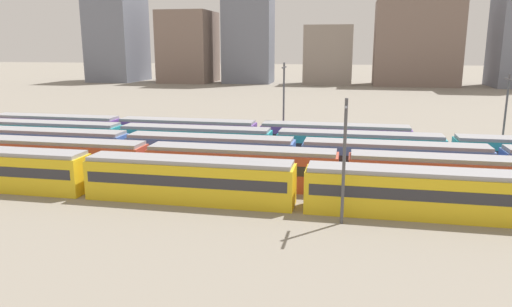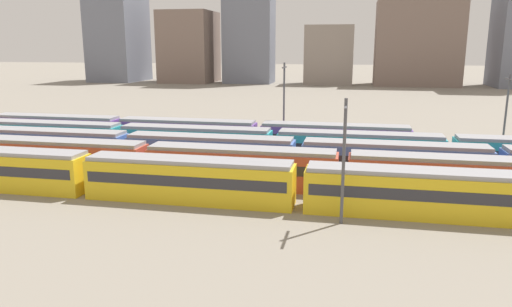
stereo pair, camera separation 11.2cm
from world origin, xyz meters
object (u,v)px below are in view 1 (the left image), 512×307
(train_track_2, at_px, (298,157))
(train_track_3, at_px, (359,149))
(train_track_4, at_px, (187,133))
(catenary_pole_1, at_px, (284,101))
(train_track_0, at_px, (421,193))
(train_track_1, at_px, (343,172))
(catenary_pole_3, at_px, (506,111))
(catenary_pole_0, at_px, (344,155))

(train_track_2, height_order, train_track_3, same)
(train_track_4, relative_size, catenary_pole_1, 5.10)
(train_track_0, bearing_deg, train_track_1, 139.64)
(catenary_pole_1, height_order, catenary_pole_3, catenary_pole_1)
(train_track_1, bearing_deg, train_track_0, -40.36)
(train_track_1, xyz_separation_m, train_track_4, (-20.32, 15.60, -0.00))
(train_track_2, distance_m, train_track_4, 18.81)
(train_track_3, relative_size, catenary_pole_3, 9.54)
(train_track_3, distance_m, train_track_4, 22.39)
(catenary_pole_0, distance_m, catenary_pole_3, 32.01)
(train_track_0, relative_size, catenary_pole_3, 9.54)
(catenary_pole_3, bearing_deg, train_track_2, -150.25)
(catenary_pole_1, bearing_deg, train_track_0, -58.99)
(catenary_pole_0, bearing_deg, catenary_pole_3, 55.38)
(train_track_2, relative_size, train_track_3, 0.80)
(train_track_2, distance_m, catenary_pole_3, 26.71)
(catenary_pole_1, relative_size, catenary_pole_3, 1.12)
(train_track_1, xyz_separation_m, catenary_pole_3, (18.33, 18.33, 3.55))
(train_track_4, xyz_separation_m, catenary_pole_3, (38.66, 2.73, 3.55))
(catenary_pole_1, distance_m, catenary_pole_3, 26.48)
(train_track_2, height_order, catenary_pole_3, catenary_pole_3)
(train_track_0, height_order, train_track_2, same)
(catenary_pole_0, distance_m, catenary_pole_1, 27.80)
(train_track_2, distance_m, catenary_pole_1, 14.37)
(train_track_0, relative_size, catenary_pole_0, 9.96)
(train_track_0, xyz_separation_m, train_track_4, (-26.44, 20.80, -0.00))
(train_track_0, relative_size, train_track_3, 1.00)
(catenary_pole_0, relative_size, catenary_pole_1, 0.86)
(train_track_1, bearing_deg, train_track_3, 82.04)
(catenary_pole_3, bearing_deg, train_track_0, -117.43)
(train_track_1, distance_m, catenary_pole_1, 20.64)
(train_track_3, distance_m, catenary_pole_0, 18.76)
(train_track_3, relative_size, train_track_4, 1.68)
(train_track_0, xyz_separation_m, catenary_pole_3, (12.21, 23.53, 3.55))
(train_track_1, xyz_separation_m, train_track_2, (-4.65, 5.20, 0.00))
(train_track_1, distance_m, train_track_2, 6.97)
(train_track_0, distance_m, catenary_pole_3, 26.75)
(train_track_3, bearing_deg, catenary_pole_1, 139.76)
(train_track_2, xyz_separation_m, catenary_pole_1, (-3.49, 13.32, 4.13))
(train_track_3, xyz_separation_m, catenary_pole_0, (-1.31, -18.41, 3.34))
(train_track_2, height_order, train_track_4, same)
(train_track_4, xyz_separation_m, catenary_pole_0, (20.47, -23.61, 3.34))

